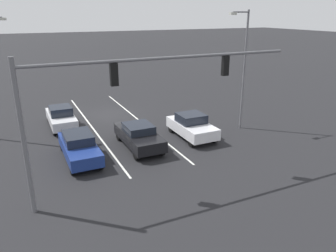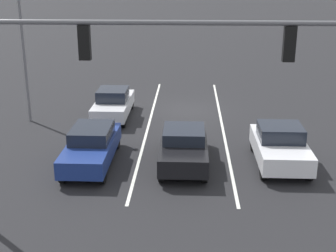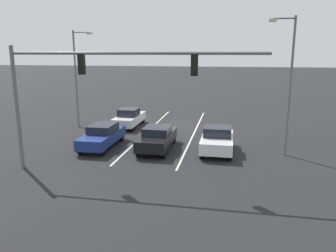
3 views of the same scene
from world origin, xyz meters
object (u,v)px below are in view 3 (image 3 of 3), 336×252
Objects in this scene: street_lamp_right_shoulder at (77,73)px; street_lamp_left_shoulder at (288,79)px; traffic_signal_gantry at (87,78)px; car_black_midlane_front at (157,138)px; car_white_leftlane_front at (217,140)px; car_navy_rightlane_front at (102,136)px; car_silver_rightlane_second at (129,118)px.

street_lamp_left_shoulder reaches higher than street_lamp_right_shoulder.
street_lamp_left_shoulder reaches higher than traffic_signal_gantry.
car_white_leftlane_front reaches higher than car_black_midlane_front.
traffic_signal_gantry reaches higher than car_white_leftlane_front.
car_navy_rightlane_front is 6.21m from traffic_signal_gantry.
car_navy_rightlane_front is 1.06× the size of car_silver_rightlane_second.
car_white_leftlane_front is 0.51× the size of street_lamp_right_shoulder.
street_lamp_left_shoulder is at bearing -154.22° from traffic_signal_gantry.
car_black_midlane_front is 0.58× the size of street_lamp_right_shoulder.
car_black_midlane_front is at bearing 122.06° from car_silver_rightlane_second.
car_white_leftlane_front is at bearing 156.44° from street_lamp_right_shoulder.
car_navy_rightlane_front is 12.06m from street_lamp_left_shoulder.
car_white_leftlane_front reaches higher than car_navy_rightlane_front.
car_black_midlane_front is 1.14× the size of car_white_leftlane_front.
street_lamp_right_shoulder is (5.35, -9.87, -0.38)m from traffic_signal_gantry.
car_white_leftlane_front is at bearing -178.02° from car_black_midlane_front.
traffic_signal_gantry is at bearing 105.05° from car_navy_rightlane_front.
car_white_leftlane_front is 8.88m from traffic_signal_gantry.
car_silver_rightlane_second is at bearing -57.94° from car_black_midlane_front.
street_lamp_right_shoulder is at bearing 11.76° from car_silver_rightlane_second.
car_navy_rightlane_front is 1.01× the size of car_black_midlane_front.
street_lamp_left_shoulder reaches higher than car_silver_rightlane_second.
car_black_midlane_front is 10.08m from street_lamp_right_shoulder.
car_navy_rightlane_front is 3.67m from car_black_midlane_front.
car_navy_rightlane_front is 7.48m from car_white_leftlane_front.
street_lamp_left_shoulder is at bearing -178.14° from car_white_leftlane_front.
car_silver_rightlane_second is at bearing -82.94° from traffic_signal_gantry.
car_white_leftlane_front is at bearing 1.86° from street_lamp_left_shoulder.
car_white_leftlane_front is 13.19m from street_lamp_right_shoulder.
car_navy_rightlane_front is at bearing 91.04° from car_silver_rightlane_second.
car_white_leftlane_front is 0.92× the size of car_silver_rightlane_second.
street_lamp_left_shoulder reaches higher than car_navy_rightlane_front.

